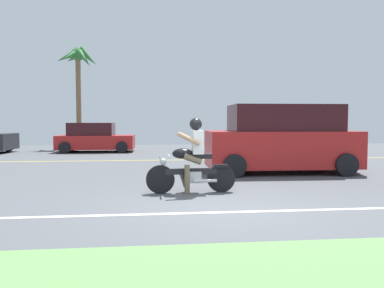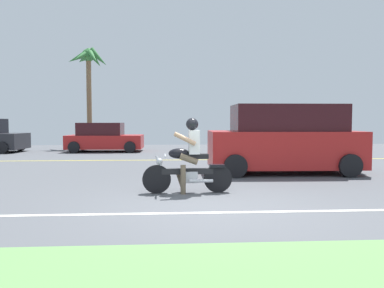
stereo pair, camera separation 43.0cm
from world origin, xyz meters
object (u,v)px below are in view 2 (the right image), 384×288
Objects in this scene: motorcyclist at (188,161)px; palm_tree_0 at (88,65)px; parked_car_1 at (104,138)px; suv_nearby at (285,140)px.

palm_tree_0 is at bearing 109.29° from motorcyclist.
parked_car_1 is 5.05m from palm_tree_0.
motorcyclist is at bearing -72.12° from parked_car_1.
parked_car_1 is 0.66× the size of palm_tree_0.
suv_nearby reaches higher than parked_car_1.
palm_tree_0 is (-4.93, 14.09, 4.03)m from motorcyclist.
motorcyclist is at bearing -135.62° from suv_nearby.
suv_nearby is at bearing -51.42° from parked_car_1.
motorcyclist is at bearing -70.71° from palm_tree_0.
parked_car_1 is at bearing -65.21° from palm_tree_0.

